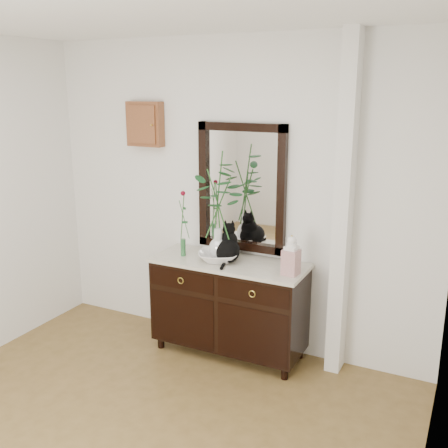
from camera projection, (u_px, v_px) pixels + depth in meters
The scene contains 10 objects.
wall_back at pixel (232, 197), 4.55m from camera, with size 3.60×0.04×2.70m, color white.
pilaster at pixel (343, 211), 4.05m from camera, with size 0.12×0.20×2.70m, color white.
sideboard at pixel (229, 303), 4.52m from camera, with size 1.33×0.52×0.82m.
wall_mirror at pixel (241, 188), 4.48m from camera, with size 0.80×0.06×1.10m.
key_cabinet at pixel (145, 124), 4.73m from camera, with size 0.35×0.10×0.40m, color brown.
cat at pixel (228, 243), 4.37m from camera, with size 0.23×0.29×0.33m, color black, non-canonical shape.
lotus_bowl at pixel (218, 256), 4.42m from camera, with size 0.34×0.34×0.08m, color white.
vase_branches at pixel (218, 205), 4.31m from camera, with size 0.44×0.44×0.93m, color silver, non-canonical shape.
bud_vase_rose at pixel (183, 223), 4.49m from camera, with size 0.07×0.07×0.59m, color #2E6A39, non-canonical shape.
ginger_jar at pixel (291, 255), 4.07m from camera, with size 0.12×0.12×0.32m, color white, non-canonical shape.
Camera 1 is at (1.92, -2.05, 2.29)m, focal length 42.00 mm.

